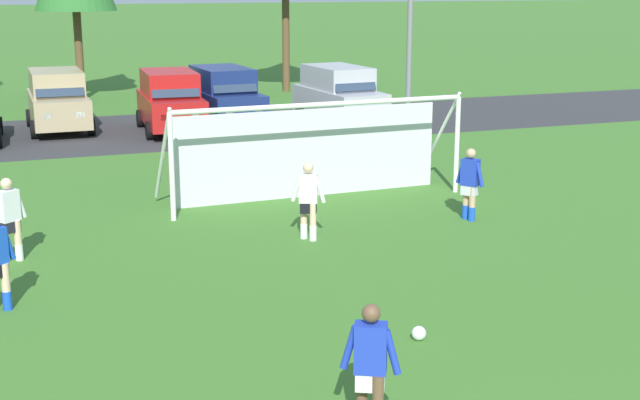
% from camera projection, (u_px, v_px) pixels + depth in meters
% --- Properties ---
extents(ground_plane, '(400.00, 400.00, 0.00)m').
position_uv_depth(ground_plane, '(218.00, 209.00, 20.85)').
color(ground_plane, '#3D7028').
extents(parking_lot_strip, '(52.00, 8.40, 0.01)m').
position_uv_depth(parking_lot_strip, '(139.00, 131.00, 31.63)').
color(parking_lot_strip, '#333335').
rests_on(parking_lot_strip, ground).
extents(soccer_ball, '(0.22, 0.22, 0.22)m').
position_uv_depth(soccer_ball, '(419.00, 333.00, 13.20)').
color(soccer_ball, white).
rests_on(soccer_ball, ground).
extents(soccer_goal, '(7.48, 2.19, 2.57)m').
position_uv_depth(soccer_goal, '(311.00, 147.00, 21.59)').
color(soccer_goal, white).
rests_on(soccer_goal, ground).
extents(player_striker_near, '(0.42, 0.70, 1.64)m').
position_uv_depth(player_striker_near, '(470.00, 184.00, 19.71)').
color(player_striker_near, tan).
rests_on(player_striker_near, ground).
extents(player_midfield_center, '(0.68, 0.44, 1.64)m').
position_uv_depth(player_midfield_center, '(308.00, 201.00, 18.19)').
color(player_midfield_center, beige).
rests_on(player_midfield_center, ground).
extents(player_winger_left, '(0.65, 0.49, 1.64)m').
position_uv_depth(player_winger_left, '(370.00, 370.00, 10.29)').
color(player_winger_left, brown).
rests_on(player_winger_left, ground).
extents(player_winger_right, '(0.69, 0.43, 1.64)m').
position_uv_depth(player_winger_right, '(9.00, 220.00, 16.78)').
color(player_winger_right, beige).
rests_on(player_winger_right, ground).
extents(parked_car_slot_left, '(2.16, 4.61, 2.16)m').
position_uv_depth(parked_car_slot_left, '(58.00, 100.00, 31.53)').
color(parked_car_slot_left, tan).
rests_on(parked_car_slot_left, ground).
extents(parked_car_slot_center_left, '(2.30, 4.68, 2.16)m').
position_uv_depth(parked_car_slot_center_left, '(171.00, 101.00, 31.32)').
color(parked_car_slot_center_left, red).
rests_on(parked_car_slot_center_left, ground).
extents(parked_car_slot_center, '(2.31, 4.69, 2.16)m').
position_uv_depth(parked_car_slot_center, '(224.00, 96.00, 32.63)').
color(parked_car_slot_center, navy).
rests_on(parked_car_slot_center, ground).
extents(parked_car_slot_center_right, '(2.41, 4.74, 2.16)m').
position_uv_depth(parked_car_slot_center_right, '(339.00, 94.00, 33.08)').
color(parked_car_slot_center_right, '#B2B2BC').
rests_on(parked_car_slot_center_right, ground).
extents(street_lamp, '(2.00, 0.32, 7.88)m').
position_uv_depth(street_lamp, '(415.00, 17.00, 29.31)').
color(street_lamp, slate).
rests_on(street_lamp, ground).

